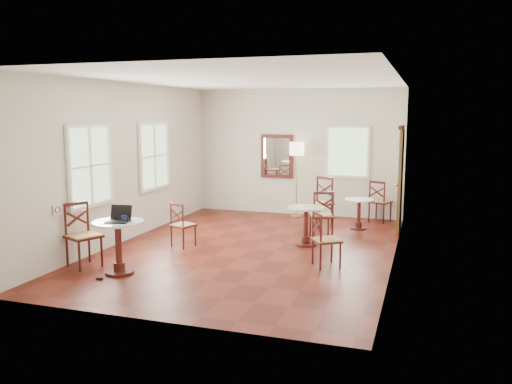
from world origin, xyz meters
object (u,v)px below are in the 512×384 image
laptop (119,218)px  chair_back_a (380,201)px  cafe_table_near (118,241)px  navy_mug (124,219)px  floor_lamp (297,154)px  chair_mid_b (325,240)px  chair_near_b (83,235)px  chair_back_b (319,203)px  mouse (114,219)px  chair_mid_a (322,215)px  cafe_table_mid (306,222)px  water_glass (123,216)px  cafe_table_back (359,210)px  chair_near_a (182,225)px  power_adapter (99,279)px

laptop → chair_back_a: bearing=49.8°
cafe_table_near → navy_mug: (0.12, -0.00, 0.36)m
chair_back_a → navy_mug: 6.18m
chair_back_a → laptop: bearing=78.2°
floor_lamp → navy_mug: size_ratio=13.79×
chair_mid_b → chair_back_a: (0.52, 3.85, 0.03)m
chair_near_b → chair_back_b: (3.01, 4.03, 0.03)m
cafe_table_near → mouse: (-0.09, 0.04, 0.33)m
floor_lamp → navy_mug: bearing=-105.0°
chair_mid_a → navy_mug: size_ratio=7.49×
chair_back_b → laptop: (-2.22, -4.20, 0.34)m
chair_back_b → navy_mug: bearing=-88.6°
cafe_table_mid → water_glass: (-2.34, -2.42, 0.42)m
navy_mug → cafe_table_near: bearing=178.7°
cafe_table_back → chair_near_a: bearing=-139.0°
chair_mid_a → laptop: 4.02m
water_glass → power_adapter: size_ratio=1.09×
floor_lamp → power_adapter: bearing=-106.3°
navy_mug → water_glass: 0.22m
chair_back_a → power_adapter: bearing=78.9°
chair_back_b → cafe_table_back: bearing=35.7°
cafe_table_back → chair_back_b: chair_back_b is taller
water_glass → power_adapter: water_glass is taller
cafe_table_near → chair_mid_b: (2.92, 1.35, -0.06)m
chair_near_b → navy_mug: size_ratio=7.98×
chair_mid_a → chair_back_a: size_ratio=1.02×
laptop → mouse: bearing=156.8°
cafe_table_mid → chair_near_a: size_ratio=0.88×
chair_near_b → chair_back_a: bearing=-15.1°
chair_back_b → water_glass: bearing=-91.1°
chair_mid_a → water_glass: 3.92m
cafe_table_mid → chair_mid_b: (0.59, -1.24, -0.01)m
navy_mug → water_glass: same height
cafe_table_back → navy_mug: (-2.96, -4.31, 0.47)m
water_glass → power_adapter: bearing=-100.5°
cafe_table_near → chair_near_a: 1.81m
chair_near_a → chair_mid_a: 2.69m
cafe_table_back → chair_back_b: size_ratio=0.59×
chair_near_a → chair_mid_a: (2.32, 1.35, 0.07)m
chair_near_b → navy_mug: chair_near_b is taller
water_glass → cafe_table_mid: bearing=46.0°
cafe_table_mid → cafe_table_back: bearing=66.1°
navy_mug → power_adapter: size_ratio=1.39×
chair_near_b → chair_mid_a: 4.43m
chair_mid_a → navy_mug: (-2.39, -3.15, 0.39)m
chair_near_a → chair_near_b: chair_near_b is taller
chair_near_a → chair_back_a: size_ratio=0.87×
chair_near_a → chair_near_b: size_ratio=0.80×
cafe_table_mid → power_adapter: 3.86m
chair_back_b → navy_mug: (-2.13, -4.20, 0.33)m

